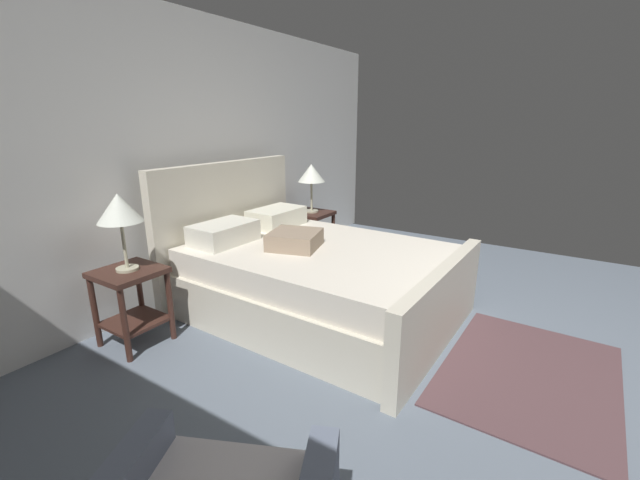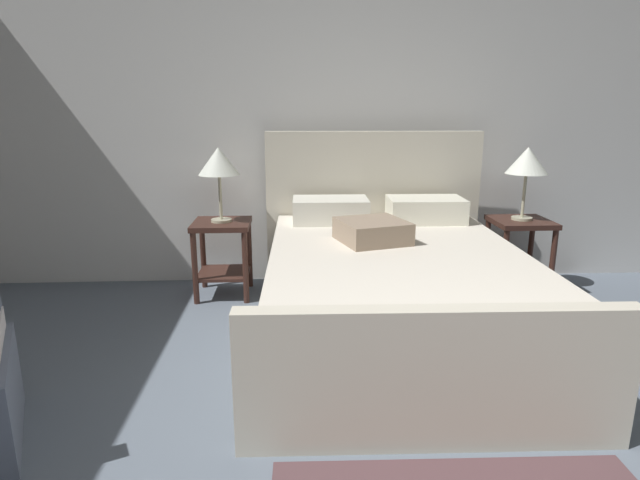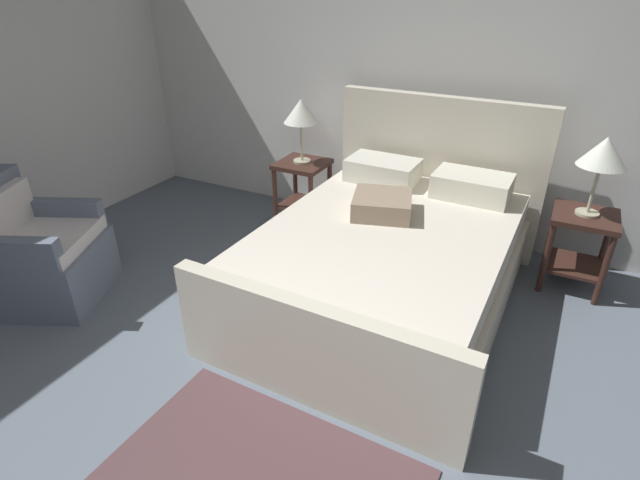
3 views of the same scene
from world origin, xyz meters
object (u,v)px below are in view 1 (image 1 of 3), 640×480
at_px(table_lamp_right, 311,174).
at_px(nightstand_left, 131,294).
at_px(table_lamp_left, 119,210).
at_px(bed, 311,275).
at_px(nightstand_right, 312,228).

xyz_separation_m(table_lamp_right, nightstand_left, (-2.36, 0.05, -0.65)).
height_order(table_lamp_right, table_lamp_left, table_lamp_left).
bearing_deg(nightstand_left, table_lamp_right, -1.28).
relative_size(bed, nightstand_left, 3.85).
xyz_separation_m(nightstand_left, table_lamp_left, (-0.00, 0.00, 0.65)).
relative_size(nightstand_left, table_lamp_left, 1.05).
distance_m(nightstand_right, nightstand_left, 2.36).
bearing_deg(table_lamp_left, bed, -35.41).
distance_m(bed, table_lamp_left, 1.61).
bearing_deg(nightstand_left, bed, -35.41).
bearing_deg(bed, nightstand_left, 144.59).
height_order(nightstand_right, nightstand_left, same).
bearing_deg(table_lamp_left, nightstand_left, -75.96).
bearing_deg(nightstand_left, table_lamp_left, 104.04).
xyz_separation_m(bed, table_lamp_left, (-1.18, 0.84, 0.70)).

